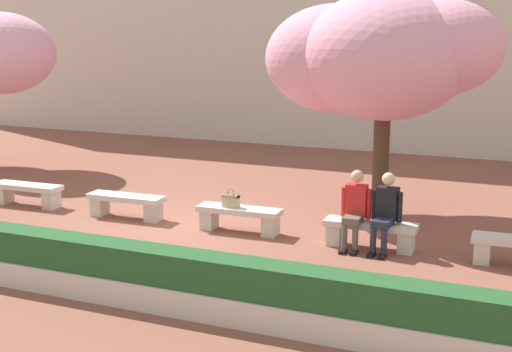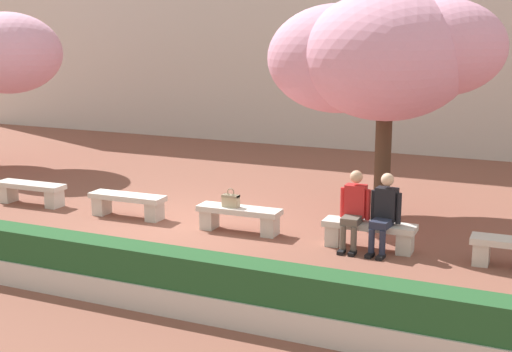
{
  "view_description": "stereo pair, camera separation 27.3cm",
  "coord_description": "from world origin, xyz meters",
  "px_view_note": "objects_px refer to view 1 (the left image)",
  "views": [
    {
      "loc": [
        6.27,
        -11.09,
        3.63
      ],
      "look_at": [
        1.42,
        0.2,
        1.0
      ],
      "focal_mm": 50.0,
      "sensor_mm": 36.0,
      "label": 1
    },
    {
      "loc": [
        6.52,
        -10.98,
        3.63
      ],
      "look_at": [
        1.42,
        0.2,
        1.0
      ],
      "focal_mm": 50.0,
      "sensor_mm": 36.0,
      "label": 2
    }
  ],
  "objects_px": {
    "stone_bench_near_east": "(239,216)",
    "person_seated_right": "(386,210)",
    "person_seated_left": "(355,206)",
    "handbag": "(231,200)",
    "cherry_tree_main": "(380,56)",
    "stone_bench_near_west": "(27,192)",
    "stone_bench_center": "(126,203)",
    "stone_bench_east_end": "(370,231)"
  },
  "relations": [
    {
      "from": "stone_bench_center",
      "to": "stone_bench_near_east",
      "type": "distance_m",
      "value": 2.37
    },
    {
      "from": "person_seated_left",
      "to": "stone_bench_east_end",
      "type": "bearing_deg",
      "value": 11.86
    },
    {
      "from": "stone_bench_east_end",
      "to": "cherry_tree_main",
      "type": "relative_size",
      "value": 0.34
    },
    {
      "from": "person_seated_left",
      "to": "person_seated_right",
      "type": "relative_size",
      "value": 1.0
    },
    {
      "from": "stone_bench_near_west",
      "to": "stone_bench_east_end",
      "type": "bearing_deg",
      "value": 0.0
    },
    {
      "from": "person_seated_left",
      "to": "stone_bench_near_east",
      "type": "bearing_deg",
      "value": 178.55
    },
    {
      "from": "stone_bench_center",
      "to": "person_seated_left",
      "type": "height_order",
      "value": "person_seated_left"
    },
    {
      "from": "stone_bench_east_end",
      "to": "stone_bench_near_west",
      "type": "bearing_deg",
      "value": 180.0
    },
    {
      "from": "handbag",
      "to": "cherry_tree_main",
      "type": "bearing_deg",
      "value": 48.6
    },
    {
      "from": "handbag",
      "to": "stone_bench_east_end",
      "type": "bearing_deg",
      "value": 0.61
    },
    {
      "from": "stone_bench_near_east",
      "to": "cherry_tree_main",
      "type": "height_order",
      "value": "cherry_tree_main"
    },
    {
      "from": "person_seated_left",
      "to": "person_seated_right",
      "type": "xyz_separation_m",
      "value": [
        0.51,
        0.0,
        0.0
      ]
    },
    {
      "from": "stone_bench_near_west",
      "to": "stone_bench_east_end",
      "type": "relative_size",
      "value": 1.0
    },
    {
      "from": "person_seated_left",
      "to": "cherry_tree_main",
      "type": "relative_size",
      "value": 0.29
    },
    {
      "from": "person_seated_left",
      "to": "cherry_tree_main",
      "type": "height_order",
      "value": "cherry_tree_main"
    },
    {
      "from": "person_seated_right",
      "to": "stone_bench_near_east",
      "type": "bearing_deg",
      "value": 178.84
    },
    {
      "from": "stone_bench_near_east",
      "to": "person_seated_left",
      "type": "xyz_separation_m",
      "value": [
        2.12,
        -0.05,
        0.4
      ]
    },
    {
      "from": "stone_bench_near_west",
      "to": "handbag",
      "type": "height_order",
      "value": "handbag"
    },
    {
      "from": "stone_bench_near_east",
      "to": "person_seated_right",
      "type": "bearing_deg",
      "value": -1.16
    },
    {
      "from": "stone_bench_center",
      "to": "person_seated_right",
      "type": "bearing_deg",
      "value": -0.61
    },
    {
      "from": "stone_bench_near_west",
      "to": "stone_bench_center",
      "type": "relative_size",
      "value": 1.0
    },
    {
      "from": "stone_bench_center",
      "to": "person_seated_left",
      "type": "bearing_deg",
      "value": -0.68
    },
    {
      "from": "stone_bench_center",
      "to": "cherry_tree_main",
      "type": "xyz_separation_m",
      "value": [
        4.25,
        2.27,
        2.75
      ]
    },
    {
      "from": "stone_bench_near_west",
      "to": "person_seated_left",
      "type": "relative_size",
      "value": 1.19
    },
    {
      "from": "stone_bench_near_west",
      "to": "person_seated_left",
      "type": "height_order",
      "value": "person_seated_left"
    },
    {
      "from": "person_seated_left",
      "to": "handbag",
      "type": "height_order",
      "value": "person_seated_left"
    },
    {
      "from": "stone_bench_near_east",
      "to": "cherry_tree_main",
      "type": "bearing_deg",
      "value": 50.47
    },
    {
      "from": "stone_bench_near_east",
      "to": "stone_bench_east_end",
      "type": "height_order",
      "value": "same"
    },
    {
      "from": "handbag",
      "to": "cherry_tree_main",
      "type": "relative_size",
      "value": 0.08
    },
    {
      "from": "stone_bench_center",
      "to": "stone_bench_east_end",
      "type": "height_order",
      "value": "same"
    },
    {
      "from": "stone_bench_near_west",
      "to": "stone_bench_near_east",
      "type": "height_order",
      "value": "same"
    },
    {
      "from": "stone_bench_near_west",
      "to": "stone_bench_center",
      "type": "height_order",
      "value": "same"
    },
    {
      "from": "stone_bench_near_west",
      "to": "person_seated_right",
      "type": "bearing_deg",
      "value": -0.41
    },
    {
      "from": "stone_bench_near_east",
      "to": "person_seated_right",
      "type": "distance_m",
      "value": 2.65
    },
    {
      "from": "person_seated_left",
      "to": "handbag",
      "type": "relative_size",
      "value": 3.81
    },
    {
      "from": "stone_bench_east_end",
      "to": "person_seated_right",
      "type": "distance_m",
      "value": 0.48
    },
    {
      "from": "stone_bench_near_east",
      "to": "cherry_tree_main",
      "type": "distance_m",
      "value": 4.03
    },
    {
      "from": "person_seated_right",
      "to": "cherry_tree_main",
      "type": "bearing_deg",
      "value": 107.83
    },
    {
      "from": "stone_bench_near_west",
      "to": "cherry_tree_main",
      "type": "height_order",
      "value": "cherry_tree_main"
    },
    {
      "from": "person_seated_right",
      "to": "stone_bench_center",
      "type": "bearing_deg",
      "value": 179.39
    },
    {
      "from": "person_seated_right",
      "to": "handbag",
      "type": "distance_m",
      "value": 2.78
    },
    {
      "from": "stone_bench_center",
      "to": "person_seated_right",
      "type": "xyz_separation_m",
      "value": [
        4.99,
        -0.05,
        0.4
      ]
    }
  ]
}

